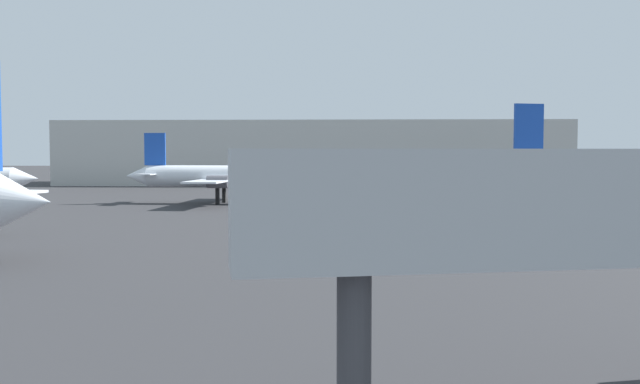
% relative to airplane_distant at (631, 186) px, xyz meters
% --- Properties ---
extents(airplane_distant, '(29.61, 26.66, 10.32)m').
position_rel_airplane_distant_xyz_m(airplane_distant, '(0.00, 0.00, 0.00)').
color(airplane_distant, '#B2BCCC').
rests_on(airplane_distant, ground_plane).
extents(airplane_far_left, '(25.04, 19.43, 8.33)m').
position_rel_airplane_distant_xyz_m(airplane_far_left, '(-40.33, 16.28, 0.24)').
color(airplane_far_left, silver).
rests_on(airplane_far_left, ground_plane).
extents(terminal_building, '(92.51, 22.71, 11.74)m').
position_rel_airplane_distant_xyz_m(terminal_building, '(-33.02, 68.57, 2.89)').
color(terminal_building, '#B7B7B2').
rests_on(terminal_building, ground_plane).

